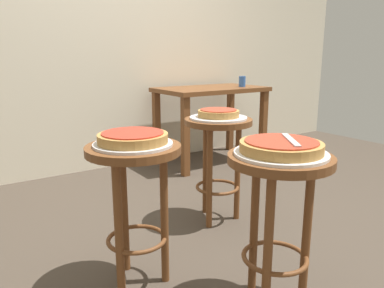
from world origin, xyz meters
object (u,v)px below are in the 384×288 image
at_px(stool_middle, 135,181).
at_px(dining_table, 211,100).
at_px(serving_plate_middle, 133,144).
at_px(serving_plate_foreground, 281,154).
at_px(cup_near_edge, 242,81).
at_px(pizza_middle, 133,138).
at_px(pizza_leftside, 218,113).
at_px(pizza_foreground, 281,146).
at_px(stool_leftside, 218,145).
at_px(stool_foreground, 278,194).
at_px(serving_plate_leftside, 218,118).
at_px(pizza_server_knife, 291,140).

xyz_separation_m(stool_middle, dining_table, (1.51, 1.45, 0.11)).
height_order(stool_middle, serving_plate_middle, serving_plate_middle).
distance_m(serving_plate_foreground, cup_near_edge, 2.28).
bearing_deg(pizza_middle, pizza_leftside, 24.77).
relative_size(pizza_foreground, dining_table, 0.31).
distance_m(serving_plate_middle, stool_leftside, 0.82).
xyz_separation_m(serving_plate_middle, pizza_leftside, (0.73, 0.34, 0.03)).
relative_size(pizza_middle, dining_table, 0.29).
relative_size(pizza_foreground, pizza_leftside, 1.28).
height_order(serving_plate_foreground, pizza_middle, pizza_middle).
distance_m(serving_plate_foreground, stool_middle, 0.64).
bearing_deg(pizza_foreground, stool_foreground, 0.00).
bearing_deg(stool_foreground, serving_plate_leftside, 68.08).
height_order(pizza_foreground, pizza_server_knife, pizza_server_knife).
relative_size(pizza_middle, pizza_server_knife, 1.37).
bearing_deg(cup_near_edge, pizza_middle, -143.55).
bearing_deg(dining_table, serving_plate_leftside, -125.10).
height_order(stool_foreground, serving_plate_leftside, serving_plate_leftside).
bearing_deg(stool_middle, pizza_server_knife, -48.23).
bearing_deg(stool_leftside, serving_plate_leftside, 90.00).
bearing_deg(pizza_server_knife, pizza_leftside, 15.49).
height_order(serving_plate_middle, serving_plate_leftside, same).
xyz_separation_m(stool_foreground, serving_plate_leftside, (0.32, 0.80, 0.17)).
height_order(serving_plate_foreground, stool_leftside, serving_plate_foreground).
bearing_deg(pizza_leftside, dining_table, 54.90).
xyz_separation_m(pizza_foreground, serving_plate_leftside, (0.32, 0.80, -0.03)).
xyz_separation_m(stool_middle, serving_plate_middle, (0.00, -0.00, 0.17)).
bearing_deg(stool_middle, dining_table, 43.81).
bearing_deg(pizza_middle, pizza_server_knife, -48.23).
distance_m(stool_leftside, pizza_leftside, 0.20).
height_order(serving_plate_leftside, dining_table, dining_table).
relative_size(stool_middle, dining_table, 0.64).
bearing_deg(pizza_server_knife, dining_table, 6.04).
height_order(stool_middle, serving_plate_leftside, serving_plate_leftside).
xyz_separation_m(pizza_foreground, dining_table, (1.11, 1.92, -0.08)).
bearing_deg(pizza_middle, stool_foreground, -49.06).
bearing_deg(serving_plate_middle, pizza_middle, 0.00).
xyz_separation_m(serving_plate_middle, serving_plate_leftside, (0.73, 0.34, 0.00)).
bearing_deg(serving_plate_leftside, pizza_server_knife, -109.61).
bearing_deg(stool_middle, serving_plate_foreground, -49.06).
bearing_deg(pizza_foreground, pizza_leftside, 68.08).
bearing_deg(serving_plate_foreground, stool_middle, 130.94).
xyz_separation_m(pizza_middle, serving_plate_leftside, (0.73, 0.34, -0.03)).
relative_size(serving_plate_foreground, pizza_foreground, 1.14).
relative_size(dining_table, cup_near_edge, 10.00).
distance_m(pizza_foreground, pizza_leftside, 0.87).
bearing_deg(serving_plate_middle, stool_middle, 90.00).
bearing_deg(pizza_leftside, serving_plate_foreground, -111.92).
bearing_deg(stool_leftside, serving_plate_foreground, -111.92).
relative_size(serving_plate_foreground, pizza_server_knife, 1.66).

